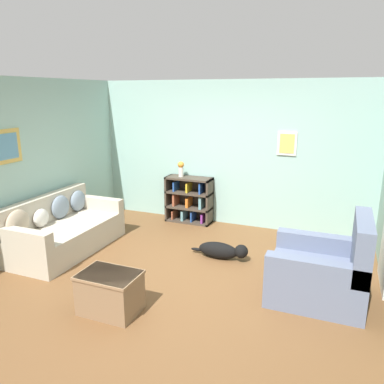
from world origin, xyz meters
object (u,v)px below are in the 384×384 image
(recliner_chair, at_px, (324,271))
(coffee_table, at_px, (110,292))
(vase, at_px, (181,168))
(bookshelf, at_px, (190,200))
(dog, at_px, (222,250))
(couch, at_px, (63,230))

(recliner_chair, height_order, coffee_table, recliner_chair)
(coffee_table, relative_size, vase, 2.31)
(coffee_table, height_order, vase, vase)
(bookshelf, bearing_deg, dog, -51.61)
(recliner_chair, distance_m, coffee_table, 2.48)
(recliner_chair, bearing_deg, dog, 157.76)
(coffee_table, xyz_separation_m, dog, (0.74, 1.78, -0.12))
(dog, xyz_separation_m, vase, (-1.24, 1.34, 0.89))
(bookshelf, xyz_separation_m, dog, (1.08, -1.36, -0.29))
(bookshelf, height_order, vase, vase)
(bookshelf, relative_size, vase, 3.01)
(couch, distance_m, dog, 2.48)
(bookshelf, xyz_separation_m, recliner_chair, (2.51, -1.95, -0.07))
(coffee_table, bearing_deg, dog, 67.44)
(coffee_table, bearing_deg, vase, 99.13)
(vase, bearing_deg, coffee_table, -80.87)
(bookshelf, distance_m, dog, 1.76)
(dog, relative_size, vase, 3.12)
(couch, xyz_separation_m, recliner_chair, (3.83, 0.01, 0.03))
(dog, bearing_deg, coffee_table, -112.56)
(couch, bearing_deg, vase, 59.01)
(recliner_chair, bearing_deg, bookshelf, 142.20)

